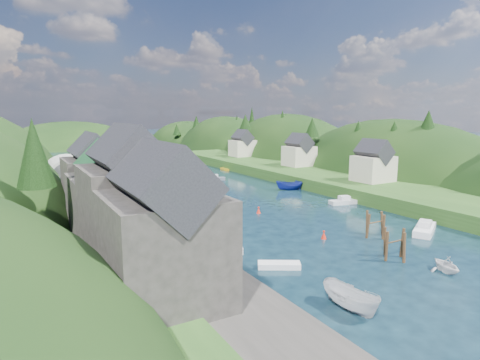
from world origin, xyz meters
TOP-DOWN VIEW (x-y plane):
  - ground at (0.00, 50.00)m, footprint 600.00×600.00m
  - hillside_right at (45.00, 75.00)m, footprint 36.00×245.56m
  - far_hills at (1.22, 174.01)m, footprint 103.00×68.00m
  - hill_trees at (2.10, 64.05)m, footprint 90.91×150.66m
  - quay_left at (-24.00, 20.00)m, footprint 12.00×110.00m
  - terrace_left_grass at (-31.00, 20.00)m, footprint 12.00×110.00m
  - quayside_buildings at (-26.00, 6.39)m, footprint 8.00×35.84m
  - boat_sheds at (-26.00, 39.00)m, footprint 7.00×21.00m
  - terrace_right at (25.00, 40.00)m, footprint 16.00×120.00m
  - right_bank_cottages at (28.00, 48.33)m, footprint 9.00×59.24m
  - piling_cluster_near at (0.40, -5.06)m, footprint 3.02×2.84m
  - piling_cluster_far at (4.90, 1.61)m, footprint 3.21×3.00m
  - channel_buoy_near at (-1.43, 4.19)m, footprint 0.70×0.70m
  - channel_buoy_far at (-1.54, 19.41)m, footprint 0.70×0.70m
  - moored_boats at (-0.23, 19.64)m, footprint 32.98×91.69m

SIDE VIEW (x-z plane):
  - far_hills at x=1.22m, z-range -32.80..11.20m
  - hillside_right at x=45.00m, z-range -31.41..16.59m
  - ground at x=0.00m, z-range 0.00..0.00m
  - channel_buoy_near at x=-1.43m, z-range -0.07..1.03m
  - channel_buoy_far at x=-1.54m, z-range -0.07..1.03m
  - moored_boats at x=-0.23m, z-range -0.49..1.73m
  - quay_left at x=-24.00m, z-range 0.00..2.00m
  - terrace_right at x=25.00m, z-range 0.00..2.40m
  - terrace_left_grass at x=-31.00m, z-range 0.00..2.50m
  - piling_cluster_far at x=4.90m, z-range -0.57..3.20m
  - piling_cluster_near at x=0.40m, z-range -0.57..3.32m
  - boat_sheds at x=-26.00m, z-range 1.52..9.02m
  - right_bank_cottages at x=28.00m, z-range 1.64..10.05m
  - quayside_buildings at x=-26.00m, z-range 0.64..13.54m
  - hill_trees at x=2.10m, z-range 4.78..17.55m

